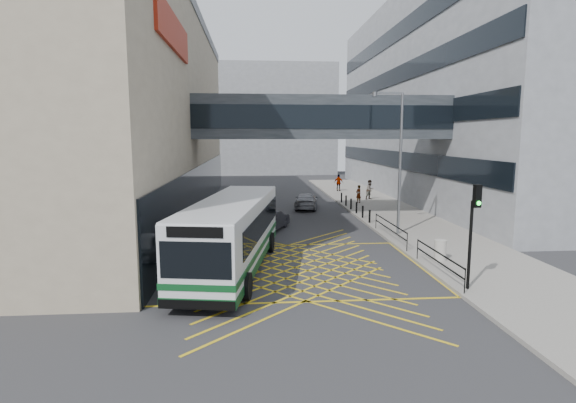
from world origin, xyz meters
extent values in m
plane|color=#333335|center=(0.00, 0.00, 0.00)|extent=(120.00, 120.00, 0.00)
cube|color=tan|center=(-18.00, 16.00, 8.00)|extent=(24.00, 42.00, 16.00)
cube|color=black|center=(-5.96, 16.00, 2.00)|extent=(0.10, 41.50, 4.00)
cube|color=maroon|center=(-5.92, 4.00, 11.50)|extent=(0.18, 9.00, 1.80)
cube|color=gray|center=(-5.96, 16.00, 15.60)|extent=(0.12, 41.50, 0.80)
cube|color=gray|center=(24.00, 24.00, 10.00)|extent=(24.00, 44.00, 20.00)
cube|color=black|center=(11.96, 24.00, 4.00)|extent=(0.10, 43.50, 1.60)
cube|color=black|center=(11.96, 24.00, 8.00)|extent=(0.10, 43.50, 1.60)
cube|color=black|center=(11.96, 24.00, 12.00)|extent=(0.10, 43.50, 1.60)
cube|color=black|center=(11.96, 24.00, 16.00)|extent=(0.10, 43.50, 1.60)
cube|color=gray|center=(-2.00, 60.00, 9.00)|extent=(28.00, 16.00, 18.00)
cube|color=#31373C|center=(3.00, 12.00, 7.50)|extent=(20.00, 4.00, 3.00)
cube|color=black|center=(3.00, 9.98, 7.50)|extent=(19.50, 0.06, 1.60)
cube|color=black|center=(3.00, 14.02, 7.50)|extent=(19.50, 0.06, 1.60)
cube|color=gray|center=(9.00, 15.00, 0.08)|extent=(6.00, 54.00, 0.16)
cube|color=gold|center=(0.00, 0.00, 0.00)|extent=(12.00, 9.00, 0.01)
cube|color=silver|center=(-2.91, -0.09, 1.81)|extent=(4.57, 11.97, 2.87)
cube|color=#0D421C|center=(-2.91, -0.09, 0.55)|extent=(4.62, 12.02, 0.36)
cube|color=#0D421C|center=(-2.91, -0.09, 1.12)|extent=(4.64, 12.03, 0.23)
cube|color=black|center=(-2.80, 0.54, 2.18)|extent=(4.38, 10.52, 1.12)
cube|color=black|center=(-3.88, -5.83, 2.07)|extent=(2.43, 0.49, 1.28)
cube|color=black|center=(-3.88, -5.85, 3.03)|extent=(1.90, 0.38, 0.37)
cube|color=silver|center=(-2.91, -0.09, 3.25)|extent=(4.53, 11.87, 0.11)
cube|color=black|center=(-3.88, -5.85, 0.53)|extent=(2.64, 0.55, 0.32)
cube|color=black|center=(-1.93, 5.68, 0.53)|extent=(2.64, 0.55, 0.32)
cylinder|color=black|center=(-4.87, -3.64, 0.53)|extent=(0.47, 1.10, 1.06)
cylinder|color=black|center=(-2.22, -4.08, 0.53)|extent=(0.47, 1.10, 1.06)
cylinder|color=black|center=(-3.66, 3.49, 0.53)|extent=(0.47, 1.10, 1.06)
cylinder|color=black|center=(-1.02, 3.05, 0.53)|extent=(0.47, 1.10, 1.06)
imported|color=white|center=(-4.50, 2.48, 0.68)|extent=(2.25, 4.44, 1.36)
imported|color=black|center=(-0.77, 8.75, 0.67)|extent=(3.15, 4.59, 1.34)
imported|color=gray|center=(2.67, 17.63, 0.71)|extent=(2.66, 4.85, 1.43)
cylinder|color=black|center=(6.54, -3.96, 1.93)|extent=(0.15, 0.15, 3.54)
cube|color=black|center=(6.60, -4.18, 3.90)|extent=(0.33, 0.25, 0.88)
sphere|color=#19E533|center=(6.63, -4.28, 3.64)|extent=(0.20, 0.20, 0.17)
cylinder|color=slate|center=(7.09, 6.36, 4.46)|extent=(0.18, 0.18, 8.60)
cube|color=slate|center=(6.23, 6.34, 8.76)|extent=(1.72, 0.15, 0.11)
cylinder|color=slate|center=(5.37, 6.32, 8.67)|extent=(0.31, 0.31, 0.27)
cylinder|color=#ADA89E|center=(7.18, 0.18, 0.66)|extent=(0.58, 0.58, 1.00)
cube|color=black|center=(6.15, -2.00, 1.11)|extent=(0.05, 5.00, 0.05)
cube|color=black|center=(6.15, -2.00, 0.71)|extent=(0.05, 5.00, 0.05)
cube|color=black|center=(6.15, 5.00, 1.11)|extent=(0.05, 6.00, 0.05)
cube|color=black|center=(6.15, 5.00, 0.71)|extent=(0.05, 6.00, 0.05)
cylinder|color=black|center=(6.15, -4.50, 0.66)|extent=(0.04, 0.04, 1.00)
cylinder|color=black|center=(6.15, 0.50, 0.66)|extent=(0.04, 0.04, 1.00)
cylinder|color=black|center=(6.15, 2.00, 0.66)|extent=(0.04, 0.04, 1.00)
cylinder|color=black|center=(6.15, 8.00, 0.66)|extent=(0.04, 0.04, 1.00)
cylinder|color=black|center=(6.25, 10.00, 0.61)|extent=(0.14, 0.14, 0.90)
cylinder|color=black|center=(6.25, 12.00, 0.61)|extent=(0.14, 0.14, 0.90)
cylinder|color=black|center=(6.25, 14.00, 0.61)|extent=(0.14, 0.14, 0.90)
cylinder|color=black|center=(6.25, 16.00, 0.61)|extent=(0.14, 0.14, 0.90)
cylinder|color=black|center=(6.25, 18.00, 0.61)|extent=(0.14, 0.14, 0.90)
cylinder|color=black|center=(6.25, 20.00, 0.61)|extent=(0.14, 0.14, 0.90)
imported|color=gray|center=(7.74, 19.61, 0.97)|extent=(0.79, 0.73, 1.61)
imported|color=gray|center=(9.39, 21.79, 1.10)|extent=(1.06, 0.90, 1.87)
imported|color=gray|center=(7.69, 28.80, 1.08)|extent=(1.21, 0.99, 1.84)
camera|label=1|loc=(-1.97, -20.54, 6.13)|focal=28.00mm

